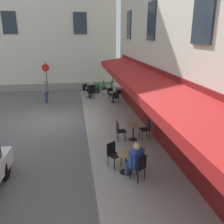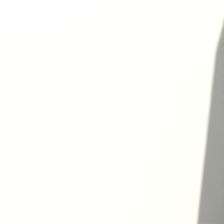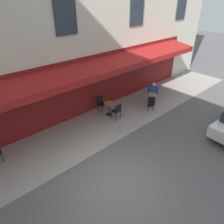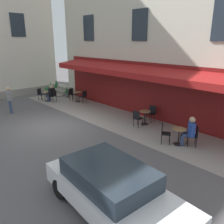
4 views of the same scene
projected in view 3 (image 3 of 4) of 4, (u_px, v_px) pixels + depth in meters
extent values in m
plane|color=#565456|center=(114.00, 185.00, 7.57)|extent=(70.00, 70.00, 0.00)
cube|color=gray|center=(115.00, 117.00, 11.64)|extent=(20.50, 3.20, 0.01)
cube|color=maroon|center=(93.00, 84.00, 11.70)|extent=(16.00, 0.06, 3.20)
cube|color=maroon|center=(102.00, 65.00, 10.55)|extent=(15.00, 1.70, 0.36)
cube|color=maroon|center=(113.00, 74.00, 10.13)|extent=(15.00, 0.04, 0.28)
cube|color=#232D38|center=(182.00, 6.00, 14.56)|extent=(1.10, 0.06, 1.70)
cube|color=#232D38|center=(137.00, 9.00, 11.84)|extent=(1.10, 0.06, 1.70)
cube|color=#232D38|center=(65.00, 15.00, 9.11)|extent=(1.10, 0.06, 1.70)
cylinder|color=black|center=(3.00, 158.00, 8.47)|extent=(0.03, 0.03, 0.45)
cylinder|color=black|center=(151.00, 105.00, 12.85)|extent=(0.40, 0.40, 0.03)
cylinder|color=black|center=(152.00, 100.00, 12.68)|extent=(0.06, 0.06, 0.72)
cylinder|color=#99754C|center=(152.00, 95.00, 12.49)|extent=(0.60, 0.60, 0.03)
cylinder|color=black|center=(154.00, 105.00, 12.40)|extent=(0.03, 0.03, 0.45)
cylinder|color=black|center=(148.00, 105.00, 12.46)|extent=(0.03, 0.03, 0.45)
cylinder|color=black|center=(154.00, 108.00, 12.11)|extent=(0.03, 0.03, 0.45)
cylinder|color=black|center=(148.00, 107.00, 12.17)|extent=(0.03, 0.03, 0.45)
cube|color=black|center=(151.00, 103.00, 12.16)|extent=(0.56, 0.56, 0.04)
cube|color=black|center=(151.00, 100.00, 11.90)|extent=(0.26, 0.35, 0.42)
cylinder|color=black|center=(149.00, 99.00, 13.10)|extent=(0.03, 0.03, 0.45)
cylinder|color=black|center=(155.00, 100.00, 13.03)|extent=(0.03, 0.03, 0.45)
cylinder|color=black|center=(150.00, 97.00, 13.39)|extent=(0.03, 0.03, 0.45)
cylinder|color=black|center=(155.00, 97.00, 13.32)|extent=(0.03, 0.03, 0.45)
cube|color=black|center=(153.00, 95.00, 13.09)|extent=(0.55, 0.55, 0.04)
cube|color=black|center=(153.00, 90.00, 13.13)|extent=(0.26, 0.35, 0.42)
cylinder|color=black|center=(109.00, 114.00, 11.90)|extent=(0.40, 0.40, 0.03)
cylinder|color=black|center=(109.00, 109.00, 11.72)|extent=(0.06, 0.06, 0.72)
cylinder|color=#99754C|center=(109.00, 103.00, 11.54)|extent=(0.60, 0.60, 0.03)
cylinder|color=black|center=(116.00, 113.00, 11.65)|extent=(0.03, 0.03, 0.45)
cylinder|color=black|center=(112.00, 115.00, 11.45)|extent=(0.03, 0.03, 0.45)
cylinder|color=black|center=(120.00, 115.00, 11.43)|extent=(0.03, 0.03, 0.45)
cylinder|color=black|center=(116.00, 117.00, 11.23)|extent=(0.03, 0.03, 0.45)
cube|color=black|center=(116.00, 111.00, 11.32)|extent=(0.40, 0.40, 0.04)
cube|color=black|center=(118.00, 108.00, 11.09)|extent=(0.40, 0.04, 0.42)
cylinder|color=black|center=(102.00, 110.00, 11.92)|extent=(0.03, 0.03, 0.45)
cylinder|color=black|center=(107.00, 108.00, 12.13)|extent=(0.03, 0.03, 0.45)
cylinder|color=black|center=(98.00, 108.00, 12.12)|extent=(0.03, 0.03, 0.45)
cylinder|color=black|center=(103.00, 106.00, 12.33)|extent=(0.03, 0.03, 0.45)
cube|color=black|center=(102.00, 104.00, 12.00)|extent=(0.42, 0.42, 0.04)
cube|color=black|center=(100.00, 100.00, 12.00)|extent=(0.40, 0.06, 0.42)
cylinder|color=navy|center=(150.00, 101.00, 12.89)|extent=(0.15, 0.15, 0.47)
cylinder|color=navy|center=(151.00, 96.00, 12.91)|extent=(0.37, 0.32, 0.16)
cylinder|color=navy|center=(153.00, 101.00, 12.85)|extent=(0.15, 0.15, 0.47)
cylinder|color=navy|center=(154.00, 96.00, 12.87)|extent=(0.37, 0.32, 0.16)
cube|color=#28479E|center=(153.00, 91.00, 12.88)|extent=(0.49, 0.55, 0.58)
sphere|color=tan|center=(154.00, 84.00, 12.68)|extent=(0.26, 0.26, 0.26)
cylinder|color=#28479E|center=(148.00, 90.00, 12.95)|extent=(0.10, 0.10, 0.51)
cylinder|color=#28479E|center=(158.00, 91.00, 12.83)|extent=(0.10, 0.10, 0.51)
cylinder|color=black|center=(215.00, 131.00, 9.95)|extent=(0.60, 0.20, 0.60)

